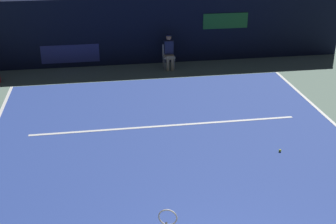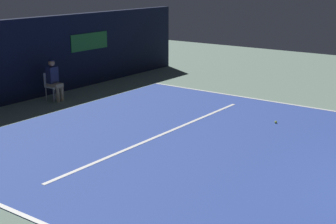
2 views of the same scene
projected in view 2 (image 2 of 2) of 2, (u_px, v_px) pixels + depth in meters
ground_plane at (233, 152)px, 11.22m from camera, size 31.13×31.13×0.00m
court_surface at (233, 152)px, 11.22m from camera, size 9.72×11.76×0.01m
line_sideline_left at (310, 107)px, 14.97m from camera, size 0.10×11.76×0.01m
line_service at (161, 135)px, 12.38m from camera, size 7.58×0.10×0.01m
back_wall at (12, 62)px, 15.32m from camera, size 16.23×0.33×2.60m
line_judge_on_chair at (54, 80)px, 15.69m from camera, size 0.46×0.54×1.32m
tennis_ball at (276, 122)px, 13.36m from camera, size 0.07×0.07×0.07m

